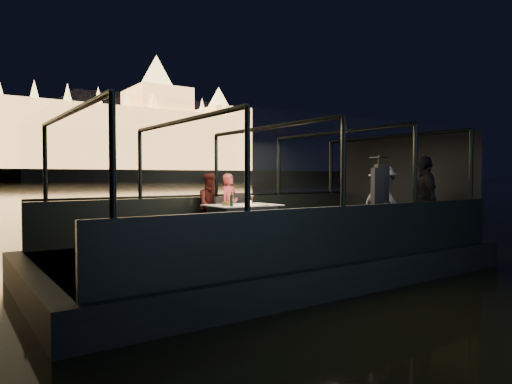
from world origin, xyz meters
TOP-DOWN VIEW (x-y plane):
  - boat_hull at (0.00, 0.00)m, footprint 8.60×4.40m
  - boat_deck at (0.00, 0.00)m, footprint 8.00×4.00m
  - gunwale_port at (0.00, 2.00)m, footprint 8.00×0.08m
  - gunwale_starboard at (0.00, -2.00)m, footprint 8.00×0.08m
  - cabin_glass_port at (0.00, 2.00)m, footprint 8.00×0.02m
  - cabin_glass_starboard at (0.00, -2.00)m, footprint 8.00×0.02m
  - cabin_roof_glass at (0.00, 0.00)m, footprint 8.00×4.00m
  - end_wall_fore at (-4.00, 0.00)m, footprint 0.02×4.00m
  - end_wall_aft at (4.00, 0.00)m, footprint 0.02×4.00m
  - canopy_ribs at (0.00, 0.00)m, footprint 8.00×4.00m
  - dining_table_central at (0.05, 0.97)m, footprint 1.48×1.09m
  - chair_port_left at (-0.11, 1.42)m, footprint 0.56×0.56m
  - chair_port_right at (0.45, 1.46)m, footprint 0.49×0.49m
  - coat_stand at (1.67, -1.29)m, footprint 0.56×0.48m
  - person_woman_coral at (0.17, 1.69)m, footprint 0.60×0.49m
  - person_man_maroon at (-0.30, 1.69)m, footprint 0.73×0.59m
  - passenger_stripe at (2.25, -0.92)m, footprint 0.60×1.05m
  - passenger_dark at (3.06, -1.32)m, footprint 0.98×1.11m
  - wine_bottle at (-0.45, 0.61)m, footprint 0.07×0.07m
  - bread_basket at (-0.38, 0.91)m, footprint 0.23×0.23m
  - amber_candle at (0.10, 0.77)m, footprint 0.08×0.08m
  - plate_near at (0.29, 0.55)m, footprint 0.32×0.32m
  - plate_far at (-0.35, 1.00)m, footprint 0.24×0.24m
  - wine_glass_white at (-0.39, 0.65)m, footprint 0.06×0.06m
  - wine_glass_red at (0.28, 0.96)m, footprint 0.08×0.08m

SIDE VIEW (x-z plane):
  - boat_hull at x=0.00m, z-range -0.50..0.50m
  - boat_deck at x=0.00m, z-range 0.46..0.50m
  - dining_table_central at x=0.05m, z-range 0.50..1.27m
  - gunwale_port at x=0.00m, z-range 0.50..1.40m
  - gunwale_starboard at x=0.00m, z-range 0.50..1.40m
  - chair_port_left at x=-0.11m, z-range 0.50..1.40m
  - chair_port_right at x=0.45m, z-range 0.46..1.44m
  - person_woman_coral at x=0.17m, z-range 0.54..1.96m
  - person_man_maroon at x=-0.30m, z-range 0.53..1.97m
  - plate_near at x=0.29m, z-range 1.27..1.28m
  - plate_far at x=-0.35m, z-range 1.27..1.28m
  - bread_basket at x=-0.38m, z-range 1.27..1.34m
  - amber_candle at x=0.10m, z-range 1.26..1.35m
  - passenger_stripe at x=2.25m, z-range 0.55..2.15m
  - passenger_dark at x=3.06m, z-range 0.46..2.24m
  - wine_glass_white at x=-0.39m, z-range 1.27..1.45m
  - wine_glass_red at x=0.28m, z-range 1.27..1.45m
  - coat_stand at x=1.67m, z-range 0.52..2.28m
  - wine_bottle at x=-0.45m, z-range 1.27..1.56m
  - end_wall_fore at x=-4.00m, z-range 0.50..2.80m
  - end_wall_aft at x=4.00m, z-range 0.50..2.80m
  - canopy_ribs at x=0.00m, z-range 0.50..2.80m
  - cabin_glass_port at x=0.00m, z-range 1.40..2.80m
  - cabin_glass_starboard at x=0.00m, z-range 1.40..2.80m
  - cabin_roof_glass at x=0.00m, z-range 2.79..2.81m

